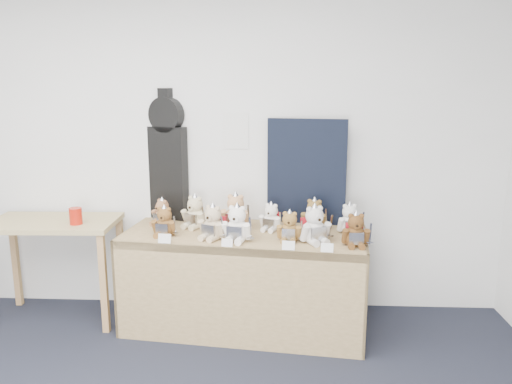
{
  "coord_description": "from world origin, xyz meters",
  "views": [
    {
      "loc": [
        1.13,
        -1.62,
        1.89
      ],
      "look_at": [
        0.96,
        1.99,
        1.12
      ],
      "focal_mm": 35.0,
      "sensor_mm": 36.0,
      "label": 1
    }
  ],
  "objects_px": {
    "teddy_front_right": "(289,228)",
    "teddy_front_end": "(356,231)",
    "guitar_case": "(168,156)",
    "teddy_front_far_left": "(164,223)",
    "teddy_front_left": "(213,224)",
    "red_cup": "(76,216)",
    "teddy_back_left": "(195,213)",
    "teddy_back_end": "(350,220)",
    "side_table": "(54,236)",
    "teddy_back_far_left": "(162,213)",
    "teddy_front_far_right": "(315,226)",
    "teddy_back_right": "(314,216)",
    "teddy_front_centre": "(237,225)",
    "teddy_back_centre_left": "(235,213)",
    "display_table": "(243,256)",
    "teddy_back_centre_right": "(271,218)"
  },
  "relations": [
    {
      "from": "teddy_front_right",
      "to": "teddy_back_far_left",
      "type": "bearing_deg",
      "value": 168.19
    },
    {
      "from": "teddy_back_right",
      "to": "teddy_front_far_left",
      "type": "bearing_deg",
      "value": -153.01
    },
    {
      "from": "teddy_back_centre_left",
      "to": "teddy_back_end",
      "type": "distance_m",
      "value": 0.89
    },
    {
      "from": "teddy_front_end",
      "to": "teddy_front_far_left",
      "type": "bearing_deg",
      "value": 174.16
    },
    {
      "from": "teddy_front_end",
      "to": "teddy_back_centre_left",
      "type": "distance_m",
      "value": 0.98
    },
    {
      "from": "teddy_front_right",
      "to": "teddy_back_end",
      "type": "bearing_deg",
      "value": 33.89
    },
    {
      "from": "teddy_front_left",
      "to": "teddy_front_right",
      "type": "height_order",
      "value": "teddy_front_left"
    },
    {
      "from": "teddy_back_left",
      "to": "teddy_back_end",
      "type": "bearing_deg",
      "value": 22.72
    },
    {
      "from": "display_table",
      "to": "teddy_back_centre_right",
      "type": "xyz_separation_m",
      "value": [
        0.21,
        0.15,
        0.26
      ]
    },
    {
      "from": "teddy_front_far_right",
      "to": "teddy_front_end",
      "type": "distance_m",
      "value": 0.29
    },
    {
      "from": "guitar_case",
      "to": "teddy_front_far_left",
      "type": "bearing_deg",
      "value": -60.46
    },
    {
      "from": "teddy_front_left",
      "to": "teddy_back_centre_left",
      "type": "height_order",
      "value": "teddy_back_centre_left"
    },
    {
      "from": "teddy_front_right",
      "to": "teddy_front_end",
      "type": "relative_size",
      "value": 0.93
    },
    {
      "from": "side_table",
      "to": "teddy_front_far_left",
      "type": "bearing_deg",
      "value": -12.1
    },
    {
      "from": "side_table",
      "to": "teddy_back_end",
      "type": "relative_size",
      "value": 3.87
    },
    {
      "from": "teddy_back_far_left",
      "to": "teddy_front_right",
      "type": "bearing_deg",
      "value": 19.28
    },
    {
      "from": "teddy_back_end",
      "to": "teddy_front_end",
      "type": "bearing_deg",
      "value": -99.05
    },
    {
      "from": "teddy_front_centre",
      "to": "teddy_front_right",
      "type": "height_order",
      "value": "teddy_front_centre"
    },
    {
      "from": "teddy_back_far_left",
      "to": "red_cup",
      "type": "bearing_deg",
      "value": -121.84
    },
    {
      "from": "teddy_front_centre",
      "to": "teddy_front_far_right",
      "type": "distance_m",
      "value": 0.56
    },
    {
      "from": "side_table",
      "to": "teddy_front_end",
      "type": "height_order",
      "value": "teddy_front_end"
    },
    {
      "from": "teddy_front_left",
      "to": "teddy_back_centre_left",
      "type": "bearing_deg",
      "value": 89.35
    },
    {
      "from": "side_table",
      "to": "teddy_back_left",
      "type": "xyz_separation_m",
      "value": [
        1.14,
        0.06,
        0.19
      ]
    },
    {
      "from": "teddy_front_far_left",
      "to": "teddy_front_right",
      "type": "height_order",
      "value": "teddy_front_far_left"
    },
    {
      "from": "red_cup",
      "to": "teddy_back_left",
      "type": "distance_m",
      "value": 0.92
    },
    {
      "from": "teddy_back_centre_left",
      "to": "teddy_front_right",
      "type": "bearing_deg",
      "value": -25.16
    },
    {
      "from": "teddy_back_end",
      "to": "teddy_back_far_left",
      "type": "distance_m",
      "value": 1.5
    },
    {
      "from": "side_table",
      "to": "teddy_back_centre_right",
      "type": "height_order",
      "value": "teddy_back_centre_right"
    },
    {
      "from": "teddy_back_right",
      "to": "teddy_back_centre_right",
      "type": "bearing_deg",
      "value": -156.78
    },
    {
      "from": "guitar_case",
      "to": "teddy_front_right",
      "type": "xyz_separation_m",
      "value": [
        1.01,
        -0.59,
        -0.43
      ]
    },
    {
      "from": "red_cup",
      "to": "teddy_back_centre_left",
      "type": "bearing_deg",
      "value": 6.93
    },
    {
      "from": "guitar_case",
      "to": "teddy_front_right",
      "type": "height_order",
      "value": "guitar_case"
    },
    {
      "from": "side_table",
      "to": "guitar_case",
      "type": "distance_m",
      "value": 1.11
    },
    {
      "from": "teddy_front_far_right",
      "to": "teddy_back_left",
      "type": "distance_m",
      "value": 0.99
    },
    {
      "from": "teddy_front_right",
      "to": "teddy_back_left",
      "type": "bearing_deg",
      "value": 165.07
    },
    {
      "from": "display_table",
      "to": "teddy_front_left",
      "type": "height_order",
      "value": "teddy_front_left"
    },
    {
      "from": "teddy_front_left",
      "to": "teddy_back_left",
      "type": "distance_m",
      "value": 0.35
    },
    {
      "from": "teddy_front_far_left",
      "to": "teddy_front_left",
      "type": "height_order",
      "value": "teddy_front_left"
    },
    {
      "from": "teddy_front_far_right",
      "to": "teddy_back_end",
      "type": "height_order",
      "value": "teddy_front_far_right"
    },
    {
      "from": "guitar_case",
      "to": "teddy_front_centre",
      "type": "relative_size",
      "value": 3.6
    },
    {
      "from": "teddy_back_left",
      "to": "teddy_back_end",
      "type": "xyz_separation_m",
      "value": [
        1.21,
        -0.09,
        -0.01
      ]
    },
    {
      "from": "teddy_back_end",
      "to": "side_table",
      "type": "bearing_deg",
      "value": 170.07
    },
    {
      "from": "display_table",
      "to": "teddy_back_centre_left",
      "type": "xyz_separation_m",
      "value": [
        -0.07,
        0.19,
        0.29
      ]
    },
    {
      "from": "side_table",
      "to": "teddy_front_far_right",
      "type": "xyz_separation_m",
      "value": [
        2.07,
        -0.28,
        0.19
      ]
    },
    {
      "from": "teddy_front_far_right",
      "to": "teddy_back_left",
      "type": "relative_size",
      "value": 1.05
    },
    {
      "from": "side_table",
      "to": "red_cup",
      "type": "xyz_separation_m",
      "value": [
        0.23,
        -0.1,
        0.19
      ]
    },
    {
      "from": "teddy_front_centre",
      "to": "teddy_front_right",
      "type": "xyz_separation_m",
      "value": [
        0.38,
        0.02,
        -0.02
      ]
    },
    {
      "from": "side_table",
      "to": "guitar_case",
      "type": "height_order",
      "value": "guitar_case"
    },
    {
      "from": "teddy_front_end",
      "to": "teddy_front_centre",
      "type": "bearing_deg",
      "value": 176.53
    },
    {
      "from": "teddy_front_far_left",
      "to": "teddy_back_centre_left",
      "type": "relative_size",
      "value": 0.81
    }
  ]
}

